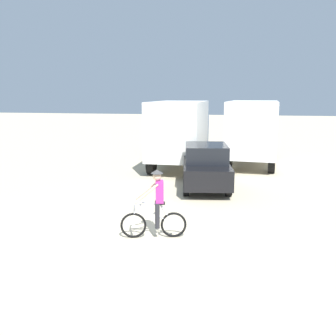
# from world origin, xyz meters

# --- Properties ---
(ground_plane) EXTENTS (120.00, 120.00, 0.00)m
(ground_plane) POSITION_xyz_m (0.00, 0.00, 0.00)
(ground_plane) COLOR beige
(box_truck_white_box) EXTENTS (2.41, 6.76, 3.35)m
(box_truck_white_box) POSITION_xyz_m (-0.27, 9.49, 1.87)
(box_truck_white_box) COLOR white
(box_truck_white_box) RESTS_ON ground
(box_truck_avon_van) EXTENTS (2.76, 6.88, 3.35)m
(box_truck_avon_van) POSITION_xyz_m (3.37, 10.96, 1.87)
(box_truck_avon_van) COLOR white
(box_truck_avon_van) RESTS_ON ground
(sedan_parked) EXTENTS (2.39, 4.42, 1.76)m
(sedan_parked) POSITION_xyz_m (1.45, 5.16, 0.88)
(sedan_parked) COLOR black
(sedan_parked) RESTS_ON ground
(cyclist_orange_shirt) EXTENTS (1.69, 0.61, 1.82)m
(cyclist_orange_shirt) POSITION_xyz_m (0.73, -0.47, 0.85)
(cyclist_orange_shirt) COLOR black
(cyclist_orange_shirt) RESTS_ON ground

